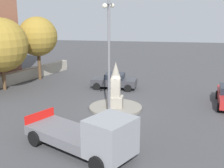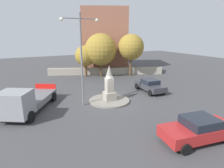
{
  "view_description": "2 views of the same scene",
  "coord_description": "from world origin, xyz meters",
  "px_view_note": "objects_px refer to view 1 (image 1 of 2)",
  "views": [
    {
      "loc": [
        20.88,
        2.66,
        7.43
      ],
      "look_at": [
        -0.95,
        -0.4,
        1.57
      ],
      "focal_mm": 49.25,
      "sensor_mm": 36.0,
      "label": 1
    },
    {
      "loc": [
        7.17,
        15.0,
        6.23
      ],
      "look_at": [
        -0.77,
        -0.98,
        1.36
      ],
      "focal_mm": 29.94,
      "sensor_mm": 36.0,
      "label": 2
    }
  ],
  "objects_px": {
    "monument": "(116,88)",
    "car_dark_grey_parked_right": "(114,81)",
    "tree_near_wall": "(1,45)",
    "tree_mid_cluster": "(38,37)",
    "streetlamp": "(109,49)",
    "truck_grey_passing": "(91,136)"
  },
  "relations": [
    {
      "from": "monument",
      "to": "car_dark_grey_parked_right",
      "type": "relative_size",
      "value": 0.81
    },
    {
      "from": "car_dark_grey_parked_right",
      "to": "tree_near_wall",
      "type": "distance_m",
      "value": 10.2
    },
    {
      "from": "car_dark_grey_parked_right",
      "to": "tree_mid_cluster",
      "type": "xyz_separation_m",
      "value": [
        -2.31,
        -7.79,
        3.55
      ]
    },
    {
      "from": "streetlamp",
      "to": "tree_near_wall",
      "type": "xyz_separation_m",
      "value": [
        -6.09,
        -10.21,
        -0.77
      ]
    },
    {
      "from": "streetlamp",
      "to": "tree_mid_cluster",
      "type": "xyz_separation_m",
      "value": [
        -10.16,
        -8.5,
        -0.46
      ]
    },
    {
      "from": "car_dark_grey_parked_right",
      "to": "truck_grey_passing",
      "type": "bearing_deg",
      "value": 2.2
    },
    {
      "from": "car_dark_grey_parked_right",
      "to": "monument",
      "type": "bearing_deg",
      "value": 8.63
    },
    {
      "from": "streetlamp",
      "to": "truck_grey_passing",
      "type": "relative_size",
      "value": 1.23
    },
    {
      "from": "monument",
      "to": "tree_mid_cluster",
      "type": "xyz_separation_m",
      "value": [
        -7.65,
        -8.6,
        2.71
      ]
    },
    {
      "from": "monument",
      "to": "streetlamp",
      "type": "relative_size",
      "value": 0.42
    },
    {
      "from": "tree_near_wall",
      "to": "tree_mid_cluster",
      "type": "height_order",
      "value": "tree_near_wall"
    },
    {
      "from": "car_dark_grey_parked_right",
      "to": "tree_near_wall",
      "type": "xyz_separation_m",
      "value": [
        1.76,
        -9.5,
        3.24
      ]
    },
    {
      "from": "streetlamp",
      "to": "car_dark_grey_parked_right",
      "type": "distance_m",
      "value": 8.85
    },
    {
      "from": "streetlamp",
      "to": "truck_grey_passing",
      "type": "bearing_deg",
      "value": -2.82
    },
    {
      "from": "monument",
      "to": "streetlamp",
      "type": "bearing_deg",
      "value": -2.33
    },
    {
      "from": "streetlamp",
      "to": "tree_near_wall",
      "type": "height_order",
      "value": "streetlamp"
    },
    {
      "from": "tree_near_wall",
      "to": "car_dark_grey_parked_right",
      "type": "bearing_deg",
      "value": 100.49
    },
    {
      "from": "tree_mid_cluster",
      "to": "streetlamp",
      "type": "bearing_deg",
      "value": 39.9
    },
    {
      "from": "monument",
      "to": "tree_near_wall",
      "type": "relative_size",
      "value": 0.52
    },
    {
      "from": "streetlamp",
      "to": "truck_grey_passing",
      "type": "height_order",
      "value": "streetlamp"
    },
    {
      "from": "car_dark_grey_parked_right",
      "to": "truck_grey_passing",
      "type": "relative_size",
      "value": 0.64
    },
    {
      "from": "monument",
      "to": "tree_near_wall",
      "type": "xyz_separation_m",
      "value": [
        -3.59,
        -10.32,
        2.41
      ]
    }
  ]
}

